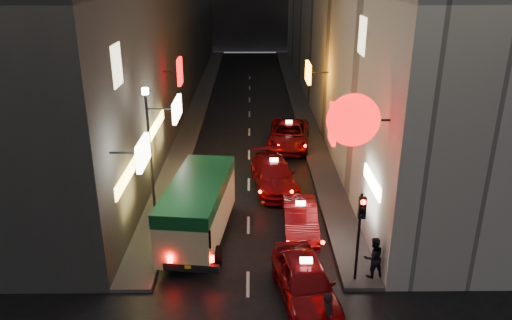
{
  "coord_description": "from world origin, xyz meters",
  "views": [
    {
      "loc": [
        0.15,
        -7.06,
        11.12
      ],
      "look_at": [
        0.35,
        13.0,
        3.2
      ],
      "focal_mm": 35.0,
      "sensor_mm": 36.0,
      "label": 1
    }
  ],
  "objects_px": {
    "taxi_near": "(305,278)",
    "traffic_light": "(361,220)",
    "pedestrian_crossing": "(329,312)",
    "minibus": "(198,203)",
    "lamp_post": "(150,149)"
  },
  "relations": [
    {
      "from": "taxi_near",
      "to": "traffic_light",
      "type": "xyz_separation_m",
      "value": [
        1.99,
        0.93,
        1.78
      ]
    },
    {
      "from": "taxi_near",
      "to": "pedestrian_crossing",
      "type": "height_order",
      "value": "taxi_near"
    },
    {
      "from": "minibus",
      "to": "lamp_post",
      "type": "bearing_deg",
      "value": 151.34
    },
    {
      "from": "traffic_light",
      "to": "minibus",
      "type": "bearing_deg",
      "value": 151.01
    },
    {
      "from": "minibus",
      "to": "pedestrian_crossing",
      "type": "relative_size",
      "value": 3.59
    },
    {
      "from": "pedestrian_crossing",
      "to": "traffic_light",
      "type": "relative_size",
      "value": 0.51
    },
    {
      "from": "taxi_near",
      "to": "traffic_light",
      "type": "distance_m",
      "value": 2.83
    },
    {
      "from": "taxi_near",
      "to": "lamp_post",
      "type": "distance_m",
      "value": 8.74
    },
    {
      "from": "traffic_light",
      "to": "lamp_post",
      "type": "xyz_separation_m",
      "value": [
        -8.2,
        4.53,
        1.04
      ]
    },
    {
      "from": "minibus",
      "to": "taxi_near",
      "type": "bearing_deg",
      "value": -46.31
    },
    {
      "from": "lamp_post",
      "to": "taxi_near",
      "type": "bearing_deg",
      "value": -41.3
    },
    {
      "from": "pedestrian_crossing",
      "to": "lamp_post",
      "type": "relative_size",
      "value": 0.29
    },
    {
      "from": "pedestrian_crossing",
      "to": "lamp_post",
      "type": "height_order",
      "value": "lamp_post"
    },
    {
      "from": "traffic_light",
      "to": "lamp_post",
      "type": "bearing_deg",
      "value": 151.09
    },
    {
      "from": "taxi_near",
      "to": "lamp_post",
      "type": "relative_size",
      "value": 0.96
    }
  ]
}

